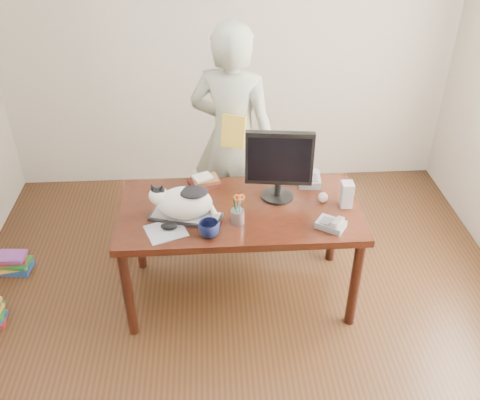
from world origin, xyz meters
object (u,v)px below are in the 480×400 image
coffee_mug (209,229)px  book_pile_b (14,263)px  monitor (279,162)px  book_stack (204,181)px  keyboard (186,217)px  mouse (169,226)px  phone (332,224)px  speaker (347,194)px  desk (239,220)px  person (233,139)px  pen_cup (238,215)px  baseball (323,197)px  calculator (309,179)px  cat (183,201)px

coffee_mug → book_pile_b: size_ratio=0.51×
monitor → book_stack: 0.59m
keyboard → mouse: mouse is taller
phone → speaker: size_ratio=1.21×
monitor → speaker: 0.49m
desk → person: bearing=90.9°
keyboard → pen_cup: bearing=4.4°
monitor → book_stack: size_ratio=2.10×
monitor → phone: (0.30, -0.35, -0.26)m
monitor → baseball: 0.39m
keyboard → calculator: (0.86, 0.39, 0.02)m
book_pile_b → book_stack: bearing=-1.8°
mouse → calculator: (0.96, 0.50, 0.01)m
desk → book_pile_b: bearing=171.0°
person → book_pile_b: person is taller
pen_cup → baseball: size_ratio=3.17×
coffee_mug → keyboard: bearing=127.4°
speaker → book_stack: speaker is taller
keyboard → monitor: bearing=33.5°
monitor → desk: bearing=-167.9°
mouse → book_stack: size_ratio=0.52×
calculator → coffee_mug: bearing=-136.5°
person → book_pile_b: 1.93m
speaker → calculator: speaker is taller
person → cat: bearing=85.7°
mouse → speaker: (1.16, 0.20, 0.06)m
cat → phone: cat is taller
monitor → phone: size_ratio=2.38×
coffee_mug → cat: bearing=129.7°
coffee_mug → baseball: 0.83m
phone → monitor: bearing=164.8°
baseball → book_pile_b: baseball is taller
phone → baseball: phone is taller
monitor → book_stack: bearing=164.7°
pen_cup → speaker: bearing=11.9°
person → book_pile_b: size_ratio=6.96×
coffee_mug → baseball: bearing=23.3°
mouse → book_stack: (0.22, 0.51, 0.01)m
baseball → person: bearing=131.1°
keyboard → book_stack: size_ratio=2.06×
monitor → baseball: bearing=-4.1°
mouse → person: 1.01m
baseball → calculator: bearing=101.6°
monitor → mouse: 0.82m
monitor → speaker: bearing=-6.9°
calculator → book_pile_b: bearing=-176.9°
keyboard → mouse: bearing=-116.7°
phone → person: person is taller
keyboard → speaker: (1.06, 0.09, 0.07)m
monitor → phone: monitor is taller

